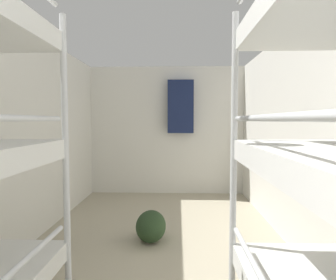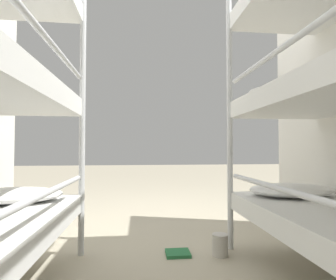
% 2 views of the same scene
% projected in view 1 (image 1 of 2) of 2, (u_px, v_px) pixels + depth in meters
% --- Properties ---
extents(wall_right, '(0.06, 5.68, 2.23)m').
position_uv_depth(wall_right, '(322.00, 142.00, 2.43)').
color(wall_right, silver).
rests_on(wall_right, ground_plane).
extents(wall_back, '(2.80, 0.06, 2.23)m').
position_uv_depth(wall_back, '(167.00, 131.00, 5.28)').
color(wall_back, silver).
rests_on(wall_back, ground_plane).
extents(duffel_bag, '(0.32, 0.47, 0.32)m').
position_uv_depth(duffel_bag, '(151.00, 226.00, 3.20)').
color(duffel_bag, '#23381E').
rests_on(duffel_bag, ground_plane).
extents(hanging_coat, '(0.44, 0.12, 0.90)m').
position_uv_depth(hanging_coat, '(181.00, 107.00, 5.10)').
color(hanging_coat, '#192347').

